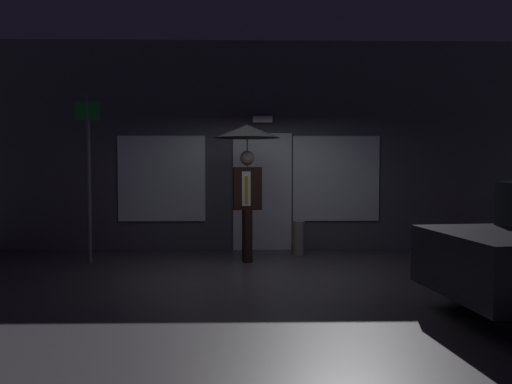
% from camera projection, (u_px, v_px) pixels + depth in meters
% --- Properties ---
extents(ground_plane, '(18.00, 18.00, 0.00)m').
position_uv_depth(ground_plane, '(267.00, 273.00, 7.83)').
color(ground_plane, '#38353A').
extents(building_facade, '(10.22, 0.48, 3.92)m').
position_uv_depth(building_facade, '(262.00, 147.00, 10.07)').
color(building_facade, '#4C4C56').
rests_on(building_facade, ground).
extents(person_with_umbrella, '(1.09, 1.09, 2.26)m').
position_uv_depth(person_with_umbrella, '(247.00, 155.00, 8.70)').
color(person_with_umbrella, black).
rests_on(person_with_umbrella, ground).
extents(street_sign_post, '(0.40, 0.07, 2.72)m').
position_uv_depth(street_sign_post, '(88.00, 170.00, 8.54)').
color(street_sign_post, '#595B60').
rests_on(street_sign_post, ground).
extents(sidewalk_bollard, '(0.21, 0.21, 0.61)m').
position_uv_depth(sidewalk_bollard, '(299.00, 238.00, 9.37)').
color(sidewalk_bollard, slate).
rests_on(sidewalk_bollard, ground).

